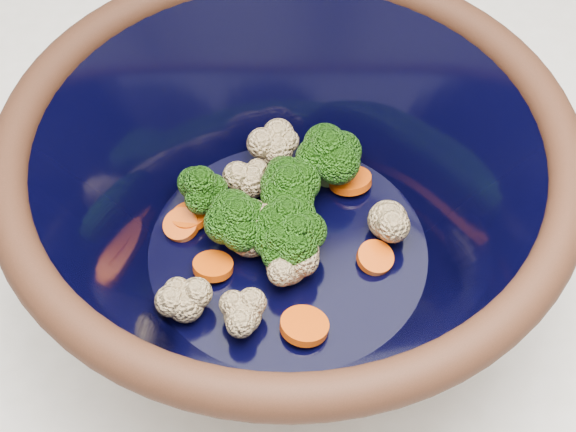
# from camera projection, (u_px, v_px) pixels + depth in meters

# --- Properties ---
(mixing_bowl) EXTENTS (0.38, 0.38, 0.16)m
(mixing_bowl) POSITION_uv_depth(u_px,v_px,m) (288.00, 202.00, 0.54)
(mixing_bowl) COLOR black
(mixing_bowl) RESTS_ON counter
(vegetable_pile) EXTENTS (0.19, 0.18, 0.06)m
(vegetable_pile) POSITION_uv_depth(u_px,v_px,m) (279.00, 211.00, 0.58)
(vegetable_pile) COLOR #608442
(vegetable_pile) RESTS_ON mixing_bowl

